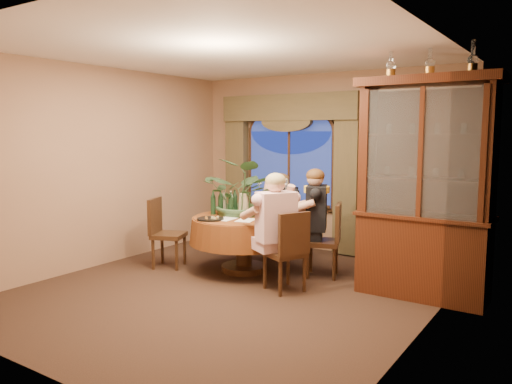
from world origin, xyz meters
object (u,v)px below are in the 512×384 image
Objects in this scene: centerpiece_plant at (244,167)px; person_scarf at (316,222)px; oil_lamp_left at (391,63)px; wine_bottle_2 at (224,201)px; oil_lamp_center at (430,60)px; chair_back at (280,225)px; stoneware_vase at (244,204)px; wine_bottle_4 at (231,202)px; chair_front_left at (169,233)px; oil_lamp_right at (473,57)px; wine_bottle_0 at (221,202)px; person_back at (282,216)px; wine_bottle_5 at (213,203)px; olive_bowl at (245,216)px; chair_right at (284,251)px; dining_table at (244,244)px; china_cabinet at (425,189)px; wine_bottle_1 at (231,204)px; wine_bottle_3 at (235,201)px; person_pink at (276,232)px.

person_scarf is at bearing 12.03° from centerpiece_plant.
wine_bottle_2 is (-2.30, -0.15, -1.75)m from oil_lamp_left.
oil_lamp_center is 3.30m from chair_back.
wine_bottle_4 is at bearing -149.10° from stoneware_vase.
chair_front_left is 0.89m from wine_bottle_2.
oil_lamp_right is 3.13m from centerpiece_plant.
wine_bottle_4 is at bearing -176.62° from oil_lamp_right.
oil_lamp_left is 2.20m from person_scarf.
wine_bottle_0 is (-2.72, -0.25, -1.75)m from oil_lamp_center.
oil_lamp_right is 3.43m from person_back.
centerpiece_plant is at bearing 35.37° from wine_bottle_5.
chair_right is at bearing -23.89° from olive_bowl.
olive_bowl is at bearing -172.19° from oil_lamp_center.
wine_bottle_5 is (-0.52, -0.02, 0.14)m from olive_bowl.
chair_back is at bearing 92.00° from dining_table.
oil_lamp_center is 3.31m from wine_bottle_5.
stoneware_vase is (-1.01, 0.59, 0.42)m from chair_right.
centerpiece_plant is 7.12× the size of olive_bowl.
china_cabinet is (2.32, 0.25, 0.87)m from dining_table.
wine_bottle_1 reaches higher than chair_back.
china_cabinet is 1.76m from chair_right.
chair_back is at bearing 158.60° from oil_lamp_left.
centerpiece_plant is 0.66m from wine_bottle_5.
oil_lamp_left reaches higher than wine_bottle_3.
person_back is 0.98m from wine_bottle_2.
oil_lamp_left is 2.79m from wine_bottle_4.
chair_front_left is at bearing -139.35° from wine_bottle_3.
person_back is (1.06, 1.34, 0.16)m from chair_front_left.
china_cabinet is 2.60× the size of chair_back.
oil_lamp_center is at bearing 2.04° from stoneware_vase.
person_pink is at bearing -153.44° from china_cabinet.
oil_lamp_center reaches higher than stoneware_vase.
centerpiece_plant is at bearing 82.85° from chair_back.
china_cabinet is 1.49m from oil_lamp_left.
stoneware_vase is 1.77× the size of olive_bowl.
person_pink is 0.89m from person_scarf.
wine_bottle_1 is (-0.99, 0.43, 0.21)m from person_pink.
stoneware_vase is 0.31m from wine_bottle_2.
oil_lamp_right is at bearing 162.92° from chair_back.
wine_bottle_3 is (-2.60, -0.07, -1.75)m from oil_lamp_center.
wine_bottle_3 is (-0.16, 0.02, 0.02)m from stoneware_vase.
centerpiece_plant is at bearing -178.40° from oil_lamp_right.
wine_bottle_5 is (-0.19, -0.15, 0.00)m from wine_bottle_4.
person_pink is 1.16m from stoneware_vase.
dining_table is 1.04× the size of person_pink.
oil_lamp_right is at bearing 0.00° from oil_lamp_center.
dining_table is at bearing -172.32° from oil_lamp_left.
oil_lamp_right reaches higher than wine_bottle_3.
wine_bottle_2 and wine_bottle_5 have the same top height.
wine_bottle_4 is at bearing -176.05° from china_cabinet.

